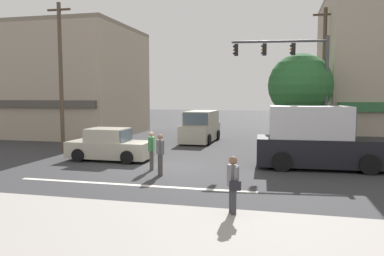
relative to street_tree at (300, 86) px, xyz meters
name	(u,v)px	position (x,y,z in m)	size (l,w,h in m)	color
ground_plane	(162,167)	(-6.19, -5.17, -3.73)	(120.00, 120.00, 0.00)	#333335
lane_marking_stripe	(132,185)	(-6.19, -8.67, -3.72)	(9.00, 0.24, 0.01)	silver
sidewalk_curb	(48,233)	(-6.19, -13.67, -3.65)	(40.00, 5.00, 0.16)	#9E9993
building_left_block	(64,82)	(-18.26, 6.37, 0.54)	(11.33, 9.73, 8.54)	tan
street_tree	(300,86)	(0.00, 0.00, 0.00)	(3.44, 3.44, 5.46)	#4C3823
utility_pole_near_left	(61,75)	(-13.19, -1.96, 0.61)	(1.40, 0.22, 8.37)	brown
utility_pole_far_right	(324,77)	(1.41, 2.24, 0.55)	(1.40, 0.22, 8.26)	brown
traffic_light_mast	(300,74)	(-0.08, -1.04, 0.57)	(4.87, 0.72, 6.20)	#47474C
sedan_approaching_near	(110,146)	(-9.23, -4.11, -3.02)	(4.11, 1.90, 1.58)	#B7B29E
box_truck_parked_curbside	(317,140)	(0.58, -3.92, -2.47)	(5.68, 2.43, 2.75)	black
van_crossing_center	(201,127)	(-6.32, 3.92, -2.72)	(2.18, 4.67, 2.11)	#B7B29E
pedestrian_foreground_with_bag	(233,184)	(-2.17, -11.56, -2.78)	(0.42, 0.68, 1.67)	#333338
pedestrian_mid_crossing	(151,148)	(-6.37, -6.00, -2.78)	(0.28, 0.56, 1.67)	#4C4742
pedestrian_far_side	(160,152)	(-5.68, -6.90, -2.78)	(0.39, 0.48, 1.67)	#4C4742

